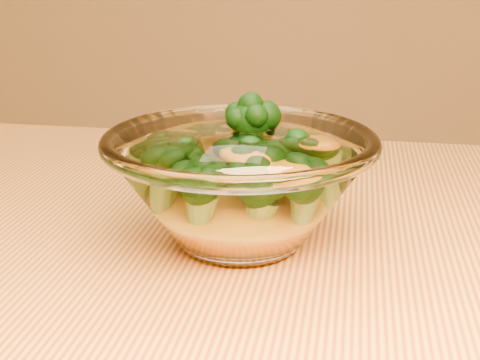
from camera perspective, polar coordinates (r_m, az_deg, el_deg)
name	(u,v)px	position (r m, az deg, el deg)	size (l,w,h in m)	color
glass_bowl	(240,186)	(0.47, 0.00, -0.48)	(0.19, 0.19, 0.08)	white
cheese_sauce	(240,209)	(0.47, 0.00, -2.52)	(0.11, 0.11, 0.03)	gold
broccoli_heap	(241,165)	(0.47, 0.05, 1.27)	(0.13, 0.12, 0.08)	black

